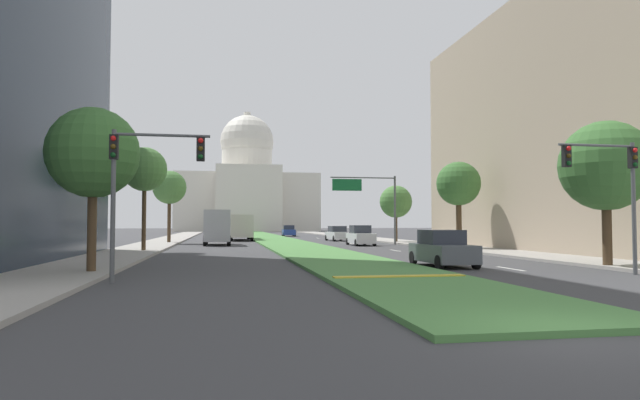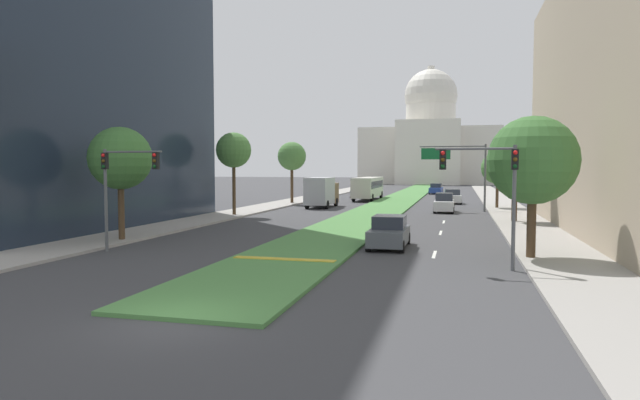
% 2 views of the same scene
% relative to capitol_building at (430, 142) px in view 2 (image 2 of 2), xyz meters
% --- Properties ---
extents(ground_plane, '(292.59, 292.59, 0.00)m').
position_rel_capitol_building_xyz_m(ground_plane, '(0.00, -65.70, -10.81)').
color(ground_plane, '#3D3D3F').
extents(grass_median, '(5.25, 119.70, 0.14)m').
position_rel_capitol_building_xyz_m(grass_median, '(0.00, -72.35, -10.74)').
color(grass_median, '#4C8442').
rests_on(grass_median, ground_plane).
extents(median_curb_nose, '(4.73, 0.50, 0.04)m').
position_rel_capitol_building_xyz_m(median_curb_nose, '(0.00, -122.40, -10.65)').
color(median_curb_nose, gold).
rests_on(median_curb_nose, grass_median).
extents(lane_dashes_right, '(0.16, 52.49, 0.01)m').
position_rel_capitol_building_xyz_m(lane_dashes_right, '(6.46, -94.68, -10.81)').
color(lane_dashes_right, silver).
rests_on(lane_dashes_right, ground_plane).
extents(sidewalk_left, '(4.00, 119.70, 0.15)m').
position_rel_capitol_building_xyz_m(sidewalk_left, '(-12.29, -79.00, -10.74)').
color(sidewalk_left, '#9E9991').
rests_on(sidewalk_left, ground_plane).
extents(sidewalk_right, '(4.00, 119.70, 0.15)m').
position_rel_capitol_building_xyz_m(sidewalk_right, '(12.29, -79.00, -10.74)').
color(sidewalk_right, '#9E9991').
rests_on(sidewalk_right, ground_plane).
extents(capitol_building, '(35.20, 22.97, 30.59)m').
position_rel_capitol_building_xyz_m(capitol_building, '(0.00, 0.00, 0.00)').
color(capitol_building, silver).
rests_on(capitol_building, ground_plane).
extents(traffic_light_near_left, '(3.34, 0.35, 5.20)m').
position_rel_capitol_building_xyz_m(traffic_light_near_left, '(-8.94, -121.53, -7.02)').
color(traffic_light_near_left, '#515456').
rests_on(traffic_light_near_left, ground_plane).
extents(traffic_light_near_right, '(3.34, 0.35, 5.20)m').
position_rel_capitol_building_xyz_m(traffic_light_near_right, '(8.94, -121.93, -7.02)').
color(traffic_light_near_right, '#515456').
rests_on(traffic_light_near_right, ground_plane).
extents(overhead_guide_sign, '(6.33, 0.20, 6.50)m').
position_rel_capitol_building_xyz_m(overhead_guide_sign, '(7.59, -90.97, -6.13)').
color(overhead_guide_sign, '#515456').
rests_on(overhead_guide_sign, ground_plane).
extents(street_tree_left_near, '(3.57, 3.57, 6.59)m').
position_rel_capitol_building_xyz_m(street_tree_left_near, '(-11.18, -118.20, -6.04)').
color(street_tree_left_near, '#4C3823').
rests_on(street_tree_left_near, ground_plane).
extents(street_tree_right_near, '(4.04, 4.04, 6.63)m').
position_rel_capitol_building_xyz_m(street_tree_right_near, '(10.83, -119.00, -6.23)').
color(street_tree_right_near, '#4C3823').
rests_on(street_tree_right_near, ground_plane).
extents(street_tree_left_mid, '(3.07, 3.07, 7.31)m').
position_rel_capitol_building_xyz_m(street_tree_left_mid, '(-11.50, -101.31, -5.08)').
color(street_tree_left_mid, '#4C3823').
rests_on(street_tree_left_mid, ground_plane).
extents(street_tree_right_mid, '(3.37, 3.37, 6.75)m').
position_rel_capitol_building_xyz_m(street_tree_right_mid, '(11.71, -101.39, -5.81)').
color(street_tree_right_mid, '#4C3823').
rests_on(street_tree_right_mid, ground_plane).
extents(street_tree_left_far, '(3.31, 3.31, 7.23)m').
position_rel_capitol_building_xyz_m(street_tree_left_far, '(-11.32, -84.88, -5.29)').
color(street_tree_left_far, '#4C3823').
rests_on(street_tree_left_far, ground_plane).
extents(street_tree_right_far, '(3.31, 3.31, 5.88)m').
position_rel_capitol_building_xyz_m(street_tree_right_far, '(11.37, -86.97, -6.60)').
color(street_tree_right_far, '#4C3823').
rests_on(street_tree_right_far, ground_plane).
extents(sedan_lead_stopped, '(1.93, 4.21, 1.71)m').
position_rel_capitol_building_xyz_m(sedan_lead_stopped, '(4.01, -116.65, -10.01)').
color(sedan_lead_stopped, '#4C5156').
rests_on(sedan_lead_stopped, ground_plane).
extents(sedan_midblock, '(1.87, 4.39, 1.83)m').
position_rel_capitol_building_xyz_m(sedan_midblock, '(6.22, -92.46, -9.96)').
color(sedan_midblock, silver).
rests_on(sedan_midblock, ground_plane).
extents(sedan_distant, '(2.21, 4.43, 1.69)m').
position_rel_capitol_building_xyz_m(sedan_distant, '(6.80, -79.58, -10.02)').
color(sedan_distant, silver).
rests_on(sedan_distant, ground_plane).
extents(sedan_far_horizon, '(2.02, 4.20, 1.72)m').
position_rel_capitol_building_xyz_m(sedan_far_horizon, '(-6.34, -68.82, -10.01)').
color(sedan_far_horizon, silver).
rests_on(sedan_far_horizon, ground_plane).
extents(sedan_very_far, '(2.14, 4.75, 1.70)m').
position_rel_capitol_building_xyz_m(sedan_very_far, '(3.98, -56.40, -10.01)').
color(sedan_very_far, navy).
rests_on(sedan_very_far, ground_plane).
extents(box_truck_delivery, '(2.40, 6.40, 3.20)m').
position_rel_capitol_building_xyz_m(box_truck_delivery, '(-6.59, -89.51, -9.14)').
color(box_truck_delivery, brown).
rests_on(box_truck_delivery, ground_plane).
extents(city_bus, '(2.62, 11.00, 2.95)m').
position_rel_capitol_building_xyz_m(city_bus, '(-4.01, -75.00, -9.04)').
color(city_bus, beige).
rests_on(city_bus, ground_plane).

